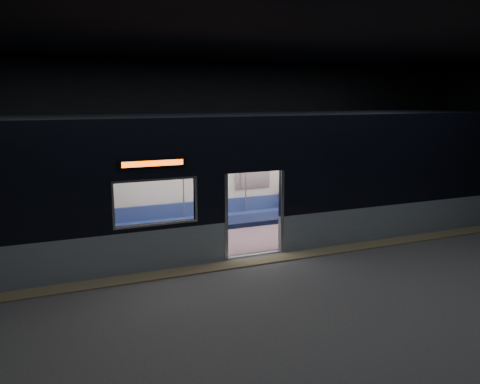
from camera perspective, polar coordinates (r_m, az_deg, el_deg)
station_floor at (r=11.57m, az=3.82°, el=-8.55°), size 24.00×14.00×0.01m
station_envelope at (r=10.92m, az=4.07°, el=9.94°), size 24.00×14.00×5.00m
tactile_strip at (r=12.03m, az=2.60°, el=-7.68°), size 22.80×0.50×0.03m
metro_car at (r=13.37m, az=-1.13°, el=2.28°), size 18.00×3.04×3.35m
passenger at (r=15.45m, az=5.43°, el=-0.57°), size 0.41×0.69×1.37m
handbag at (r=15.30m, az=5.96°, el=-1.14°), size 0.36×0.34×0.15m
transit_map at (r=15.12m, az=1.40°, el=1.87°), size 1.03×0.03×0.67m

